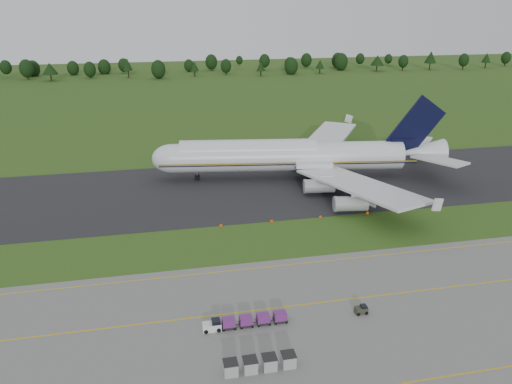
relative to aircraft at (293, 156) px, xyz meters
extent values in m
plane|color=#2D4E17|center=(-18.17, -32.85, -5.96)|extent=(600.00, 600.00, 0.00)
cube|color=slate|center=(-18.17, -66.85, -5.93)|extent=(300.00, 52.00, 0.06)
cube|color=black|center=(-18.17, -4.85, -5.92)|extent=(300.00, 40.00, 0.08)
cube|color=gold|center=(-18.17, -54.85, -5.89)|extent=(300.00, 0.25, 0.01)
cube|color=gold|center=(-18.17, -42.85, -5.89)|extent=(120.00, 0.20, 0.01)
cylinder|color=black|center=(-102.26, 192.90, -3.95)|extent=(0.70, 0.70, 4.02)
sphere|color=#173211|center=(-102.26, 192.90, 0.19)|extent=(7.85, 7.85, 7.85)
cylinder|color=black|center=(-88.27, 184.41, -4.17)|extent=(0.70, 0.70, 3.57)
cone|color=#173211|center=(-88.27, 184.41, 0.79)|extent=(8.55, 8.55, 6.35)
cylinder|color=black|center=(-67.92, 191.46, -4.35)|extent=(0.70, 0.70, 3.21)
sphere|color=#173211|center=(-67.92, 191.46, -1.05)|extent=(6.88, 6.88, 6.88)
cylinder|color=black|center=(-46.44, 188.96, -3.95)|extent=(0.70, 0.70, 4.02)
cone|color=#173211|center=(-46.44, 188.96, 1.63)|extent=(5.36, 5.36, 7.14)
cylinder|color=black|center=(-29.21, 181.01, -4.22)|extent=(0.70, 0.70, 3.47)
sphere|color=#173211|center=(-29.21, 181.01, -0.66)|extent=(8.07, 8.07, 8.07)
cylinder|color=black|center=(-8.07, 186.62, -4.40)|extent=(0.70, 0.70, 3.11)
cone|color=#173211|center=(-8.07, 186.62, -0.09)|extent=(5.02, 5.02, 5.52)
cylinder|color=black|center=(11.26, 190.83, -4.32)|extent=(0.70, 0.70, 3.28)
sphere|color=#173211|center=(11.26, 190.83, -0.95)|extent=(6.43, 6.43, 6.43)
cylinder|color=black|center=(30.46, 179.47, -4.43)|extent=(0.70, 0.70, 3.04)
cone|color=#173211|center=(30.46, 179.47, -0.21)|extent=(5.25, 5.25, 5.41)
cylinder|color=black|center=(50.13, 183.31, -4.40)|extent=(0.70, 0.70, 3.11)
sphere|color=#173211|center=(50.13, 183.31, -1.21)|extent=(8.22, 8.22, 8.22)
cylinder|color=black|center=(68.40, 183.34, -4.48)|extent=(0.70, 0.70, 2.96)
cone|color=#173211|center=(68.40, 183.34, -0.37)|extent=(5.51, 5.51, 5.26)
cylinder|color=black|center=(86.41, 194.94, -4.23)|extent=(0.70, 0.70, 3.46)
sphere|color=#173211|center=(86.41, 194.94, -0.68)|extent=(8.55, 8.55, 8.55)
cylinder|color=black|center=(107.30, 186.24, -4.18)|extent=(0.70, 0.70, 3.56)
cone|color=#173211|center=(107.30, 186.24, 0.77)|extent=(8.55, 8.55, 6.33)
cylinder|color=black|center=(124.84, 185.71, -4.08)|extent=(0.70, 0.70, 3.75)
sphere|color=#173211|center=(124.84, 185.71, -0.23)|extent=(6.25, 6.25, 6.25)
cylinder|color=black|center=(144.08, 186.31, -3.87)|extent=(0.70, 0.70, 4.18)
cone|color=#173211|center=(144.08, 186.31, 1.94)|extent=(7.59, 7.59, 7.43)
cylinder|color=black|center=(164.97, 181.49, -3.96)|extent=(0.70, 0.70, 4.00)
sphere|color=#173211|center=(164.97, 181.49, 0.16)|extent=(6.47, 6.47, 6.47)
cylinder|color=black|center=(184.86, 186.58, -4.19)|extent=(0.70, 0.70, 3.53)
cone|color=#173211|center=(184.86, 186.58, 0.71)|extent=(5.89, 5.89, 6.27)
cylinder|color=black|center=(204.72, 193.39, -4.18)|extent=(0.70, 0.70, 3.56)
sphere|color=#173211|center=(204.72, 193.39, -0.52)|extent=(6.30, 6.30, 6.30)
cylinder|color=silver|center=(-1.34, 0.20, -0.21)|extent=(57.85, 15.48, 7.13)
cylinder|color=silver|center=(-11.14, 1.65, 1.47)|extent=(34.11, 10.44, 5.56)
sphere|color=silver|center=(-29.75, 4.42, -0.21)|extent=(7.13, 7.13, 7.13)
cone|color=silver|center=(32.44, -4.81, 0.28)|extent=(11.77, 8.30, 6.77)
cube|color=#B4901B|center=(-1.87, -3.35, -0.81)|extent=(62.69, 9.36, 0.35)
cube|color=silver|center=(9.05, -20.46, -1.10)|extent=(19.59, 35.08, 0.54)
cube|color=silver|center=(14.61, 16.95, -1.10)|extent=(27.20, 33.36, 0.54)
cylinder|color=#919498|center=(2.65, -13.00, -3.58)|extent=(7.32, 4.15, 3.17)
cylinder|color=#919498|center=(5.77, -24.48, -3.58)|extent=(7.32, 4.15, 3.17)
cylinder|color=#919498|center=(6.31, 11.68, -3.58)|extent=(7.32, 4.15, 3.17)
cylinder|color=#919498|center=(12.63, 21.75, -3.58)|extent=(7.32, 4.15, 3.17)
cube|color=black|center=(30.01, -4.45, 6.95)|extent=(14.36, 2.66, 15.90)
cube|color=silver|center=(32.82, -12.38, 0.58)|extent=(10.14, 13.97, 0.45)
cube|color=silver|center=(35.00, 2.31, 0.58)|extent=(12.49, 13.33, 0.45)
cylinder|color=slate|center=(-23.87, 3.54, -4.87)|extent=(0.36, 0.36, 2.18)
cylinder|color=black|center=(-23.87, 3.54, -5.31)|extent=(1.40, 1.07, 1.29)
cylinder|color=slate|center=(3.88, -5.08, -4.87)|extent=(0.36, 0.36, 2.18)
cylinder|color=black|center=(3.88, -5.08, -5.31)|extent=(1.40, 1.07, 1.29)
cylinder|color=slate|center=(5.19, 3.74, -4.87)|extent=(0.36, 0.36, 2.18)
cylinder|color=black|center=(5.19, 3.74, -5.31)|extent=(1.40, 1.07, 1.29)
cube|color=silver|center=(-27.67, -58.14, -5.36)|extent=(2.53, 1.36, 1.07)
cylinder|color=black|center=(-28.54, -58.82, -5.60)|extent=(0.58, 0.21, 0.58)
cube|color=black|center=(-25.33, -58.14, -5.55)|extent=(1.94, 1.46, 0.12)
cube|color=#60246A|center=(-25.33, -58.14, -4.97)|extent=(1.75, 1.36, 1.07)
cylinder|color=black|center=(-26.11, -58.82, -5.73)|extent=(0.33, 0.15, 0.33)
cube|color=black|center=(-22.90, -58.14, -5.55)|extent=(1.94, 1.46, 0.12)
cube|color=#60246A|center=(-22.90, -58.14, -4.97)|extent=(1.75, 1.36, 1.07)
cylinder|color=black|center=(-23.68, -58.82, -5.73)|extent=(0.33, 0.15, 0.33)
cube|color=black|center=(-20.47, -58.14, -5.55)|extent=(1.94, 1.46, 0.12)
cube|color=#60246A|center=(-20.47, -58.14, -4.97)|extent=(1.75, 1.36, 1.07)
cylinder|color=black|center=(-21.25, -58.82, -5.73)|extent=(0.33, 0.15, 0.33)
cube|color=black|center=(-18.04, -58.14, -5.55)|extent=(1.94, 1.46, 0.12)
cube|color=#60246A|center=(-18.04, -58.14, -4.97)|extent=(1.75, 1.36, 1.07)
cylinder|color=black|center=(-18.82, -58.82, -5.73)|extent=(0.33, 0.15, 0.33)
cylinder|color=black|center=(-27.67, -58.14, -5.60)|extent=(0.58, 0.21, 0.58)
cube|color=#2D3122|center=(-6.10, -58.58, -5.41)|extent=(1.81, 1.11, 0.98)
cylinder|color=black|center=(-6.72, -59.11, -5.65)|extent=(0.50, 0.18, 0.50)
cylinder|color=black|center=(-5.48, -58.05, -5.65)|extent=(0.50, 0.18, 0.50)
cube|color=#9E9E9E|center=(-26.48, -67.16, -5.06)|extent=(1.66, 1.66, 1.66)
cube|color=black|center=(-26.48, -67.16, -4.19)|extent=(1.77, 1.77, 0.08)
cube|color=#9E9E9E|center=(-24.08, -67.16, -5.06)|extent=(1.66, 1.66, 1.66)
cube|color=black|center=(-24.08, -67.16, -4.19)|extent=(1.77, 1.77, 0.08)
cube|color=#9E9E9E|center=(-21.68, -67.16, -5.06)|extent=(1.66, 1.66, 1.66)
cube|color=black|center=(-21.68, -67.16, -4.19)|extent=(1.77, 1.77, 0.08)
cube|color=#9E9E9E|center=(-19.28, -67.16, -5.06)|extent=(1.66, 1.66, 1.66)
cube|color=black|center=(-19.28, -67.16, -4.19)|extent=(1.77, 1.77, 0.08)
cube|color=#E54C07|center=(-21.88, -25.35, -5.66)|extent=(0.50, 0.12, 0.60)
cube|color=black|center=(-21.88, -25.35, -5.94)|extent=(0.30, 0.30, 0.04)
cube|color=#E54C07|center=(-11.49, -25.35, -5.66)|extent=(0.50, 0.12, 0.60)
cube|color=black|center=(-11.49, -25.35, -5.94)|extent=(0.30, 0.30, 0.04)
cube|color=#E54C07|center=(-1.10, -25.35, -5.66)|extent=(0.50, 0.12, 0.60)
cube|color=black|center=(-1.10, -25.35, -5.94)|extent=(0.30, 0.30, 0.04)
cube|color=#E54C07|center=(9.29, -25.35, -5.66)|extent=(0.50, 0.12, 0.60)
cube|color=black|center=(9.29, -25.35, -5.94)|extent=(0.30, 0.30, 0.04)
camera|label=1|loc=(-33.24, -115.12, 36.34)|focal=35.00mm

